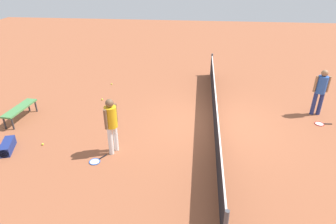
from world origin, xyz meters
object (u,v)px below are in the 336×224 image
Objects in this scene: player_far_side at (321,89)px; tennis_ball_by_net at (102,99)px; tennis_racket_far_player at (320,124)px; tennis_ball_baseline at (112,100)px; player_near_side at (111,122)px; tennis_ball_midcourt at (112,84)px; tennis_ball_near_player at (43,144)px; tennis_racket_near_player at (95,161)px; courtside_bench at (20,109)px; equipment_bag at (7,147)px.

player_far_side is 25.76× the size of tennis_ball_by_net.
tennis_racket_far_player is 8.99× the size of tennis_ball_baseline.
player_near_side is 5.47m from tennis_ball_midcourt.
tennis_ball_near_player is 5.11m from tennis_ball_midcourt.
tennis_racket_near_player is (3.66, -7.07, -1.00)m from player_far_side.
tennis_racket_near_player is 0.38× the size of courtside_bench.
player_near_side is 3.71m from tennis_ball_baseline.
tennis_ball_by_net is at bearing -165.09° from tennis_racket_near_player.
tennis_ball_near_player is at bearing 115.28° from equipment_bag.
tennis_racket_near_player is at bearing -36.71° from player_near_side.
player_near_side is 2.01× the size of equipment_bag.
tennis_ball_baseline is at bearing -170.56° from tennis_racket_near_player.
courtside_bench reaches higher than tennis_ball_midcourt.
tennis_ball_by_net is at bearing -157.22° from player_near_side.
player_far_side is 9.50m from tennis_ball_near_player.
equipment_bag is at bearing -84.45° from player_near_side.
tennis_ball_baseline is (-3.42, -1.05, -0.98)m from player_near_side.
equipment_bag is at bearing -74.70° from tennis_racket_far_player.
equipment_bag is at bearing -70.70° from player_far_side.
player_far_side is 8.03m from tennis_racket_near_player.
tennis_ball_midcourt is at bearing -177.17° from tennis_ball_by_net.
equipment_bag reaches higher than tennis_ball_by_net.
courtside_bench is at bearing -32.03° from tennis_ball_midcourt.
courtside_bench is at bearing -50.71° from tennis_ball_by_net.
player_far_side is at bearing 115.12° from player_near_side.
equipment_bag reaches higher than tennis_racket_near_player.
player_far_side is at bearing 76.15° from tennis_ball_midcourt.
player_far_side reaches higher than tennis_ball_by_net.
tennis_racket_near_player is (0.53, -0.39, -1.00)m from player_near_side.
tennis_racket_far_player is at bearing 71.11° from tennis_ball_midcourt.
tennis_racket_near_player is 0.68× the size of equipment_bag.
tennis_ball_near_player is at bearing -108.62° from tennis_racket_near_player.
player_near_side is at bearing 67.28° from courtside_bench.
tennis_racket_far_player is 9.17m from tennis_ball_near_player.
player_far_side is 2.94× the size of tennis_racket_near_player.
courtside_bench is (-1.58, -3.78, -0.59)m from player_near_side.
tennis_racket_near_player is 8.77× the size of tennis_ball_near_player.
tennis_racket_near_player is at bearing 71.38° from tennis_ball_near_player.
player_near_side reaches higher than tennis_ball_midcourt.
tennis_ball_by_net is at bearing 166.57° from tennis_ball_near_player.
tennis_ball_near_player is 1.00× the size of tennis_ball_by_net.
equipment_bag reaches higher than tennis_ball_near_player.
tennis_racket_far_player is 7.75m from tennis_ball_baseline.
tennis_ball_baseline is at bearing 123.94° from courtside_bench.
tennis_racket_far_player is 10.44m from courtside_bench.
tennis_ball_by_net is at bearing -97.87° from tennis_racket_far_player.
tennis_ball_midcourt is at bearing 171.85° from tennis_ball_near_player.
tennis_ball_midcourt is (-5.69, -1.15, 0.02)m from tennis_racket_near_player.
player_far_side reaches higher than courtside_bench.
tennis_ball_baseline reaches higher than tennis_racket_far_player.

